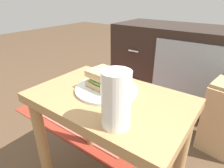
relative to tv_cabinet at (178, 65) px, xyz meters
The scene contains 7 objects.
side_table 0.95m from the tv_cabinet, 86.53° to the right, with size 0.56×0.36×0.46m.
tv_cabinet is the anchor object (origin of this frame).
area_rug 0.70m from the tv_cabinet, 127.52° to the right, with size 0.98×0.73×0.01m.
plate 0.93m from the tv_cabinet, 88.55° to the right, with size 0.23×0.23×0.01m, color silver.
sandwich_front 0.94m from the tv_cabinet, 88.55° to the right, with size 0.15×0.12×0.07m.
beer_glass 1.11m from the tv_cabinet, 80.91° to the right, with size 0.08×0.08×0.16m.
paper_bag 0.58m from the tv_cabinet, 45.50° to the right, with size 0.21×0.20×0.40m.
Camera 1 is at (0.35, -0.46, 0.78)m, focal length 30.43 mm.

